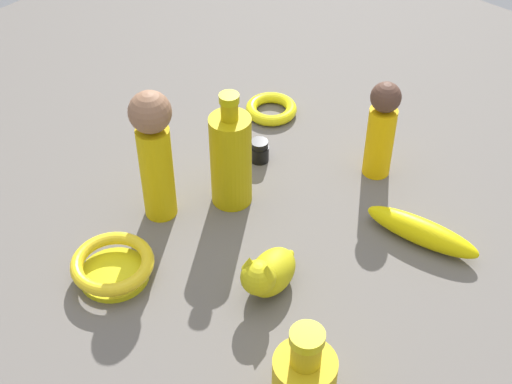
% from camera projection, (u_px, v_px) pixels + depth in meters
% --- Properties ---
extents(ground, '(2.00, 2.00, 0.00)m').
position_uv_depth(ground, '(256.00, 229.00, 1.24)').
color(ground, '#5B5651').
extents(cat_figurine, '(0.08, 0.13, 0.09)m').
position_uv_depth(cat_figurine, '(268.00, 273.00, 1.11)').
color(cat_figurine, '#B3AA13').
rests_on(cat_figurine, ground).
extents(banana, '(0.20, 0.07, 0.04)m').
position_uv_depth(banana, '(422.00, 232.00, 1.20)').
color(banana, '#DDC907').
rests_on(banana, ground).
extents(nail_polish_jar, '(0.04, 0.04, 0.04)m').
position_uv_depth(nail_polish_jar, '(259.00, 151.00, 1.36)').
color(nail_polish_jar, black).
rests_on(nail_polish_jar, ground).
extents(person_figure_child, '(0.08, 0.08, 0.25)m').
position_uv_depth(person_figure_child, '(154.00, 151.00, 1.18)').
color(person_figure_child, gold).
rests_on(person_figure_child, ground).
extents(bottle_tall, '(0.07, 0.07, 0.22)m').
position_uv_depth(bottle_tall, '(231.00, 158.00, 1.23)').
color(bottle_tall, '#B49C09').
rests_on(bottle_tall, ground).
extents(bottle_short, '(0.09, 0.09, 0.14)m').
position_uv_depth(bottle_short, '(304.00, 377.00, 0.95)').
color(bottle_short, gold).
rests_on(bottle_short, ground).
extents(bowl, '(0.13, 0.13, 0.04)m').
position_uv_depth(bowl, '(113.00, 266.00, 1.14)').
color(bowl, gold).
rests_on(bowl, ground).
extents(person_figure_adult, '(0.07, 0.07, 0.19)m').
position_uv_depth(person_figure_adult, '(381.00, 129.00, 1.28)').
color(person_figure_adult, '#F0B408').
rests_on(person_figure_adult, ground).
extents(bangle, '(0.10, 0.10, 0.02)m').
position_uv_depth(bangle, '(271.00, 109.00, 1.48)').
color(bangle, yellow).
rests_on(bangle, ground).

